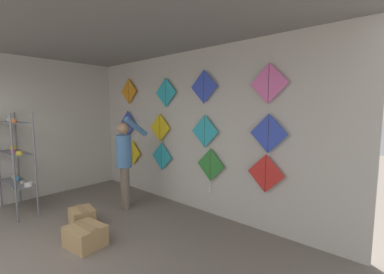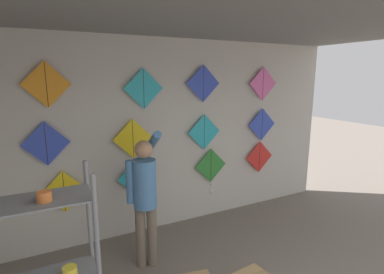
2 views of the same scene
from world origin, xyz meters
name	(u,v)px [view 1 (image 1 of 2)]	position (x,y,z in m)	size (l,w,h in m)	color
back_panel	(185,130)	(0.00, 3.38, 1.40)	(5.83, 0.06, 2.80)	beige
left_panel	(34,129)	(-2.54, 1.67, 1.40)	(0.06, 4.15, 2.80)	beige
ceiling_slab	(95,29)	(0.00, 1.67, 2.82)	(5.83, 4.15, 0.04)	gray
shelf_rack	(16,157)	(-1.96, 1.19, 0.97)	(1.00, 0.33, 1.74)	slate
shopkeeper	(125,157)	(-0.70, 2.53, 0.94)	(0.41, 0.53, 1.67)	#726656
cardboard_box	(85,236)	(0.03, 1.41, 0.14)	(0.50, 0.44, 0.28)	tan
cardboard_box_spare	(82,218)	(-0.51, 1.62, 0.15)	(0.42, 0.38, 0.31)	tan
kite_0	(133,153)	(-1.52, 3.29, 0.82)	(0.55, 0.01, 0.55)	yellow
kite_1	(162,156)	(-0.56, 3.29, 0.86)	(0.55, 0.01, 0.55)	#28B2C6
kite_2	(210,167)	(0.65, 3.29, 0.83)	(0.55, 0.04, 0.76)	#338C38
kite_3	(265,174)	(1.63, 3.29, 0.89)	(0.55, 0.01, 0.55)	red
kite_4	(128,123)	(-1.67, 3.29, 1.47)	(0.55, 0.01, 0.55)	blue
kite_5	(160,128)	(-0.60, 3.29, 1.43)	(0.55, 0.01, 0.55)	yellow
kite_6	(205,131)	(0.53, 3.29, 1.42)	(0.55, 0.01, 0.55)	#28B2C6
kite_7	(268,134)	(1.66, 3.29, 1.46)	(0.55, 0.01, 0.55)	blue
kite_8	(129,91)	(-1.61, 3.29, 2.18)	(0.55, 0.01, 0.55)	orange
kite_9	(166,92)	(-0.42, 3.29, 2.11)	(0.55, 0.01, 0.55)	#28B2C6
kite_10	(204,87)	(0.50, 3.29, 2.16)	(0.55, 0.01, 0.55)	blue
kite_11	(269,83)	(1.64, 3.29, 2.14)	(0.55, 0.01, 0.55)	pink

